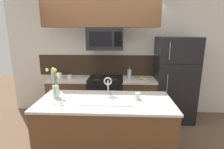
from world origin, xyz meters
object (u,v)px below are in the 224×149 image
(drinking_glass, at_px, (137,96))
(storage_jar_medium, at_px, (59,75))
(stove_range, at_px, (106,98))
(storage_jar_tall, at_px, (54,74))
(sink_faucet, at_px, (108,84))
(banana_bunch, at_px, (144,79))
(flower_vase, at_px, (56,88))
(storage_jar_short, at_px, (70,76))
(microwave, at_px, (105,39))
(refrigerator, at_px, (174,79))
(french_press, at_px, (129,74))

(drinking_glass, bearing_deg, storage_jar_medium, 144.11)
(stove_range, distance_m, storage_jar_tall, 1.27)
(sink_faucet, bearing_deg, banana_bunch, 53.81)
(flower_vase, bearing_deg, storage_jar_short, 95.86)
(banana_bunch, distance_m, sink_faucet, 1.22)
(flower_vase, bearing_deg, sink_faucet, 10.15)
(storage_jar_tall, distance_m, storage_jar_medium, 0.13)
(drinking_glass, bearing_deg, banana_bunch, 77.47)
(stove_range, distance_m, storage_jar_short, 0.94)
(microwave, xyz_separation_m, storage_jar_tall, (-1.15, -0.01, -0.76))
(drinking_glass, bearing_deg, stove_range, 116.05)
(stove_range, distance_m, drinking_glass, 1.42)
(refrigerator, distance_m, french_press, 0.98)
(flower_vase, bearing_deg, storage_jar_tall, 112.34)
(french_press, bearing_deg, storage_jar_short, -176.70)
(sink_faucet, bearing_deg, flower_vase, -169.85)
(refrigerator, xyz_separation_m, drinking_glass, (-0.91, -1.21, 0.05))
(refrigerator, height_order, sink_faucet, refrigerator)
(stove_range, xyz_separation_m, storage_jar_medium, (-1.02, -0.03, 0.53))
(stove_range, xyz_separation_m, storage_jar_tall, (-1.15, -0.03, 0.55))
(sink_faucet, bearing_deg, drinking_glass, -19.22)
(refrigerator, height_order, flower_vase, refrigerator)
(storage_jar_short, bearing_deg, microwave, -0.35)
(storage_jar_tall, bearing_deg, storage_jar_short, 2.58)
(stove_range, distance_m, storage_jar_medium, 1.15)
(french_press, height_order, flower_vase, flower_vase)
(sink_faucet, bearing_deg, refrigerator, 37.51)
(stove_range, bearing_deg, refrigerator, 0.77)
(sink_faucet, relative_size, flower_vase, 0.62)
(storage_jar_medium, relative_size, flower_vase, 0.34)
(stove_range, xyz_separation_m, banana_bunch, (0.83, -0.06, 0.47))
(sink_faucet, bearing_deg, french_press, 69.99)
(storage_jar_tall, bearing_deg, storage_jar_medium, 0.04)
(microwave, bearing_deg, drinking_glass, -63.55)
(sink_faucet, distance_m, flower_vase, 0.82)
(storage_jar_short, xyz_separation_m, drinking_glass, (1.38, -1.18, -0.00))
(french_press, xyz_separation_m, flower_vase, (-1.20, -1.24, 0.06))
(refrigerator, relative_size, storage_jar_medium, 10.89)
(microwave, height_order, french_press, microwave)
(sink_faucet, bearing_deg, storage_jar_short, 132.20)
(french_press, xyz_separation_m, drinking_glass, (0.06, -1.25, -0.05))
(microwave, height_order, drinking_glass, microwave)
(sink_faucet, bearing_deg, stove_range, 96.82)
(flower_vase, bearing_deg, french_press, 45.84)
(microwave, xyz_separation_m, refrigerator, (1.49, 0.04, -0.87))
(storage_jar_tall, height_order, storage_jar_short, storage_jar_tall)
(refrigerator, height_order, storage_jar_short, refrigerator)
(refrigerator, relative_size, storage_jar_short, 16.68)
(microwave, distance_m, storage_jar_medium, 1.29)
(stove_range, xyz_separation_m, storage_jar_short, (-0.80, -0.02, 0.50))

